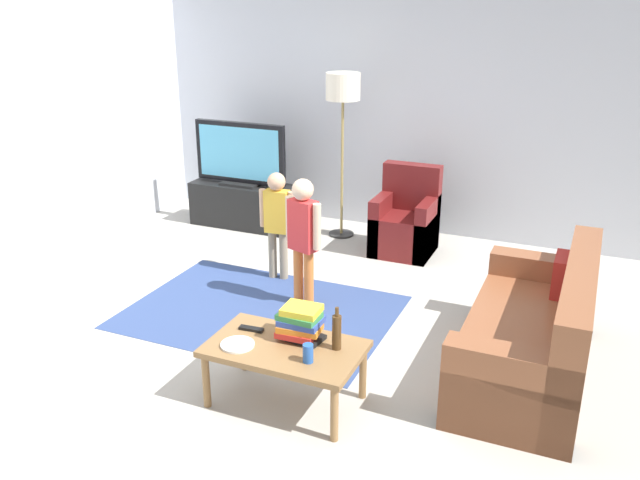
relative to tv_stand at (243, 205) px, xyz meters
The scene contains 16 objects.
ground 2.87m from the tv_stand, 53.43° to the right, with size 7.80×7.80×0.00m, color #B2ADA3.
wall_back 2.15m from the tv_stand, 22.38° to the left, with size 6.00×0.12×2.70m, color silver.
area_rug 2.30m from the tv_stand, 56.86° to the right, with size 2.20×1.60×0.01m, color #33477A.
tv_stand is the anchor object (origin of this frame).
tv 0.60m from the tv_stand, 90.00° to the right, with size 1.10×0.28×0.71m.
couch 4.04m from the tv_stand, 29.84° to the right, with size 0.80×1.80×0.86m.
armchair 1.96m from the tv_stand, ahead, with size 0.60×0.60×0.90m.
floor_lamp 1.75m from the tv_stand, ahead, with size 0.36×0.36×1.78m.
child_near_tv 1.64m from the tv_stand, 48.57° to the right, with size 0.34×0.17×1.03m.
child_center 2.26m from the tv_stand, 46.91° to the right, with size 0.36×0.20×1.13m.
coffee_table 3.63m from the tv_stand, 56.06° to the right, with size 1.00×0.60×0.42m.
book_stack 3.58m from the tv_stand, 54.24° to the right, with size 0.30×0.23×0.23m.
bottle 3.75m from the tv_stand, 51.13° to the right, with size 0.06×0.06×0.29m.
tv_remote 3.39m from the tv_stand, 59.33° to the right, with size 0.17×0.05×0.02m, color black.
soda_can 3.86m from the tv_stand, 54.34° to the right, with size 0.07×0.07×0.12m, color #2659B2.
plate 3.59m from the tv_stand, 60.84° to the right, with size 0.22×0.22×0.02m.
Camera 1 is at (2.03, -4.09, 2.56)m, focal length 37.34 mm.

